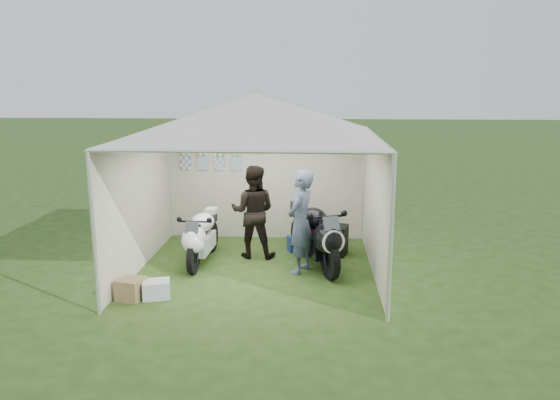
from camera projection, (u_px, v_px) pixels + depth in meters
The scene contains 10 objects.
ground at pixel (256, 269), 9.47m from camera, with size 80.00×80.00×0.00m, color #274013.
canopy_tent at pixel (255, 120), 8.96m from camera, with size 5.66×5.66×3.00m.
motorcycle_white at pixel (201, 236), 9.67m from camera, with size 0.47×1.85×0.91m.
motorcycle_black at pixel (317, 234), 9.47m from camera, with size 1.03×2.06×1.06m.
paddock_stand at pixel (298, 243), 10.48m from camera, with size 0.39×0.24×0.29m, color #2341BA.
person_dark_jacket at pixel (253, 212), 9.99m from camera, with size 0.83×0.65×1.71m, color black.
person_blue_jacket at pixel (301, 222), 9.15m from camera, with size 0.64×0.42×1.76m, color slate.
equipment_box at pixel (332, 240), 10.26m from camera, with size 0.56×0.45×0.56m, color black.
crate_0 at pixel (156, 289), 8.19m from camera, with size 0.40×0.31×0.27m, color silver.
crate_1 at pixel (131, 289), 8.13m from camera, with size 0.36×0.36×0.32m, color olive.
Camera 1 is at (0.96, -8.96, 3.17)m, focal length 35.00 mm.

